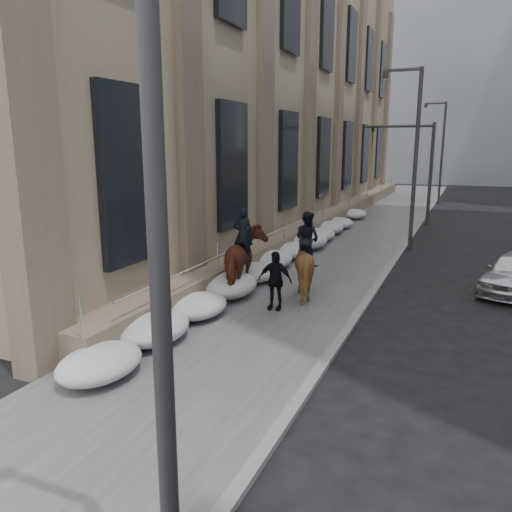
% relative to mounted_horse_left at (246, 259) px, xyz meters
% --- Properties ---
extents(ground, '(140.00, 140.00, 0.00)m').
position_rel_mounted_horse_left_xyz_m(ground, '(1.09, -4.54, -1.23)').
color(ground, black).
rests_on(ground, ground).
extents(sidewalk, '(5.00, 80.00, 0.12)m').
position_rel_mounted_horse_left_xyz_m(sidewalk, '(1.09, 5.46, -1.17)').
color(sidewalk, '#49494B').
rests_on(sidewalk, ground).
extents(curb, '(0.24, 80.00, 0.12)m').
position_rel_mounted_horse_left_xyz_m(curb, '(3.71, 5.46, -1.17)').
color(curb, slate).
rests_on(curb, ground).
extents(limestone_building, '(6.10, 44.00, 18.00)m').
position_rel_mounted_horse_left_xyz_m(limestone_building, '(-4.17, 15.43, 7.67)').
color(limestone_building, '#856D57').
rests_on(limestone_building, ground).
extents(bg_building_mid, '(30.00, 12.00, 28.00)m').
position_rel_mounted_horse_left_xyz_m(bg_building_mid, '(5.09, 55.46, 12.77)').
color(bg_building_mid, slate).
rests_on(bg_building_mid, ground).
extents(bg_building_far, '(24.00, 12.00, 20.00)m').
position_rel_mounted_horse_left_xyz_m(bg_building_far, '(-4.91, 67.46, 8.77)').
color(bg_building_far, gray).
rests_on(bg_building_far, ground).
extents(streetlight_near, '(1.71, 0.24, 8.00)m').
position_rel_mounted_horse_left_xyz_m(streetlight_near, '(3.83, -10.54, 3.35)').
color(streetlight_near, '#2D2D30').
rests_on(streetlight_near, ground).
extents(streetlight_mid, '(1.71, 0.24, 8.00)m').
position_rel_mounted_horse_left_xyz_m(streetlight_mid, '(3.83, 9.46, 3.35)').
color(streetlight_mid, '#2D2D30').
rests_on(streetlight_mid, ground).
extents(streetlight_far, '(1.71, 0.24, 8.00)m').
position_rel_mounted_horse_left_xyz_m(streetlight_far, '(3.83, 29.46, 3.35)').
color(streetlight_far, '#2D2D30').
rests_on(streetlight_far, ground).
extents(traffic_signal, '(4.10, 0.22, 6.00)m').
position_rel_mounted_horse_left_xyz_m(traffic_signal, '(3.16, 17.46, 2.77)').
color(traffic_signal, '#2D2D30').
rests_on(traffic_signal, ground).
extents(snow_bank, '(1.70, 18.10, 0.76)m').
position_rel_mounted_horse_left_xyz_m(snow_bank, '(-0.33, 3.57, -0.76)').
color(snow_bank, '#BBBDC1').
rests_on(snow_bank, sidewalk).
extents(mounted_horse_left, '(1.71, 2.70, 2.71)m').
position_rel_mounted_horse_left_xyz_m(mounted_horse_left, '(0.00, 0.00, 0.00)').
color(mounted_horse_left, '#542619').
rests_on(mounted_horse_left, sidewalk).
extents(mounted_horse_right, '(2.09, 2.21, 2.64)m').
position_rel_mounted_horse_left_xyz_m(mounted_horse_right, '(1.76, 0.51, -0.01)').
color(mounted_horse_right, '#462C14').
rests_on(mounted_horse_right, sidewalk).
extents(pedestrian, '(1.02, 0.47, 1.71)m').
position_rel_mounted_horse_left_xyz_m(pedestrian, '(1.42, -1.11, -0.26)').
color(pedestrian, black).
rests_on(pedestrian, sidewalk).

